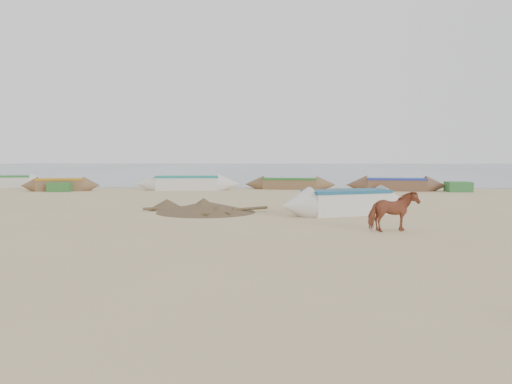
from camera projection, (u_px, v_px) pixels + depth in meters
ground at (251, 237)px, 14.09m from camera, size 140.00×140.00×0.00m
sea at (271, 168)px, 95.82m from camera, size 160.00×160.00×0.00m
cow_adult at (393, 211)px, 15.13m from camera, size 1.60×1.04×1.25m
calf_front at (343, 201)px, 19.82m from camera, size 0.90×0.80×0.99m
near_canoe at (346, 202)px, 19.61m from camera, size 5.68×3.43×0.97m
debris_pile at (206, 207)px, 20.36m from camera, size 4.46×4.46×0.45m
waterline_canoes at (252, 183)px, 34.27m from camera, size 53.69×5.36×0.97m
beach_clutter at (330, 186)px, 33.19m from camera, size 44.58×4.80×0.64m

